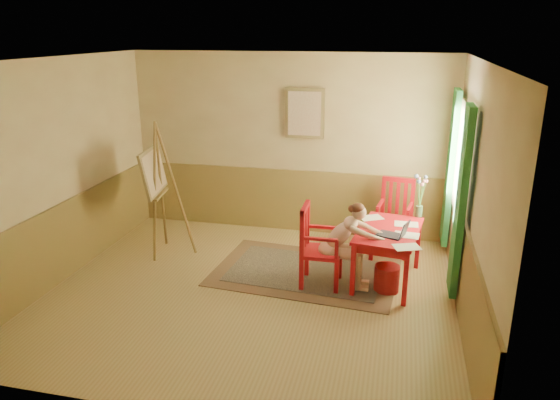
% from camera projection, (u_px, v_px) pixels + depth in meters
% --- Properties ---
extents(room, '(5.04, 4.54, 2.84)m').
position_uv_depth(room, '(248.00, 184.00, 6.12)').
color(room, tan).
rests_on(room, ground).
extents(wainscot, '(5.00, 4.50, 1.00)m').
position_uv_depth(wainscot, '(266.00, 232.00, 7.14)').
color(wainscot, '#A5894A').
rests_on(wainscot, room).
extents(window, '(0.12, 2.01, 2.20)m').
position_uv_depth(window, '(457.00, 177.00, 6.64)').
color(window, white).
rests_on(window, room).
extents(wall_portrait, '(0.60, 0.05, 0.76)m').
position_uv_depth(wall_portrait, '(305.00, 113.00, 7.95)').
color(wall_portrait, '#907D4E').
rests_on(wall_portrait, room).
extents(rug, '(2.52, 1.78, 0.02)m').
position_uv_depth(rug, '(306.00, 272.00, 7.09)').
color(rug, '#8C7251').
rests_on(rug, room).
extents(table, '(0.88, 1.29, 0.72)m').
position_uv_depth(table, '(389.00, 236.00, 6.64)').
color(table, red).
rests_on(table, room).
extents(chair_left, '(0.49, 0.47, 1.06)m').
position_uv_depth(chair_left, '(317.00, 246.00, 6.59)').
color(chair_left, red).
rests_on(chair_left, room).
extents(chair_back, '(0.54, 0.55, 1.08)m').
position_uv_depth(chair_back, '(395.00, 216.00, 7.62)').
color(chair_back, red).
rests_on(chair_back, room).
extents(figure, '(0.83, 0.36, 1.12)m').
position_uv_depth(figure, '(345.00, 241.00, 6.51)').
color(figure, beige).
rests_on(figure, room).
extents(laptop, '(0.41, 0.32, 0.22)m').
position_uv_depth(laptop, '(395.00, 233.00, 6.37)').
color(laptop, '#1E2338').
rests_on(laptop, table).
extents(papers, '(0.83, 1.23, 0.00)m').
position_uv_depth(papers, '(397.00, 230.00, 6.58)').
color(papers, white).
rests_on(papers, table).
extents(vase, '(0.20, 0.29, 0.57)m').
position_uv_depth(vase, '(420.00, 198.00, 7.00)').
color(vase, '#3F724C').
rests_on(vase, table).
extents(wastebasket, '(0.34, 0.34, 0.33)m').
position_uv_depth(wastebasket, '(387.00, 278.00, 6.54)').
color(wastebasket, '#B52529').
rests_on(wastebasket, room).
extents(easel, '(0.70, 0.86, 1.93)m').
position_uv_depth(easel, '(156.00, 177.00, 7.39)').
color(easel, olive).
rests_on(easel, room).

